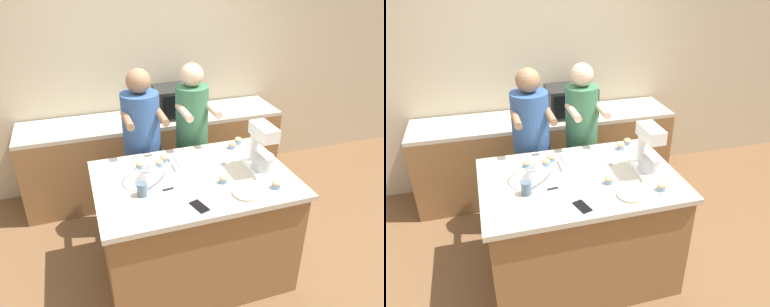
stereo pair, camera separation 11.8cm
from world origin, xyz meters
TOP-DOWN VIEW (x-y plane):
  - ground_plane at (0.00, 0.00)m, footprint 16.00×16.00m
  - back_wall at (0.00, 1.73)m, footprint 10.00×0.06m
  - island_counter at (0.00, 0.00)m, footprint 1.50×1.02m
  - back_counter at (0.00, 1.38)m, footprint 2.80×0.60m
  - person_left at (-0.25, 0.74)m, footprint 0.35×0.51m
  - person_right at (0.23, 0.74)m, footprint 0.32×0.49m
  - stand_mixer at (0.53, -0.04)m, footprint 0.20×0.30m
  - mixing_bowl at (-0.31, 0.05)m, footprint 0.29×0.29m
  - baking_tray at (0.10, 0.25)m, footprint 0.41×0.28m
  - microwave_oven at (0.29, 1.38)m, footprint 0.52×0.39m
  - cell_phone at (-0.09, -0.37)m, footprint 0.11×0.16m
  - drinking_glass at (-0.42, -0.12)m, footprint 0.07×0.07m
  - small_plate at (0.28, -0.33)m, footprint 0.21×0.21m
  - knife at (-0.18, -0.10)m, footprint 0.22×0.04m
  - cupcake_0 at (0.56, 0.44)m, footprint 0.07×0.07m
  - cupcake_1 at (-0.21, 0.25)m, footprint 0.07×0.07m
  - cupcake_2 at (0.47, 0.36)m, footprint 0.07×0.07m
  - cupcake_3 at (-0.16, 0.31)m, footprint 0.07×0.07m
  - cupcake_4 at (0.18, -0.14)m, footprint 0.07×0.07m
  - cupcake_5 at (-0.36, 0.27)m, footprint 0.07×0.07m
  - cupcake_6 at (0.52, -0.32)m, footprint 0.07×0.07m

SIDE VIEW (x-z plane):
  - ground_plane at x=0.00m, z-range 0.00..0.00m
  - back_counter at x=0.00m, z-range 0.00..0.90m
  - island_counter at x=0.00m, z-range 0.00..0.94m
  - person_left at x=-0.25m, z-range 0.04..1.65m
  - person_right at x=0.23m, z-range 0.05..1.67m
  - knife at x=-0.18m, z-range 0.94..0.95m
  - cell_phone at x=-0.09m, z-range 0.94..0.95m
  - small_plate at x=0.28m, z-range 0.94..0.96m
  - baking_tray at x=0.10m, z-range 0.94..0.98m
  - cupcake_0 at x=0.56m, z-range 0.94..1.00m
  - cupcake_1 at x=-0.21m, z-range 0.94..1.00m
  - cupcake_2 at x=0.47m, z-range 0.94..1.00m
  - cupcake_3 at x=-0.16m, z-range 0.94..1.00m
  - cupcake_4 at x=0.18m, z-range 0.94..1.00m
  - cupcake_5 at x=-0.36m, z-range 0.94..1.00m
  - cupcake_6 at x=0.52m, z-range 0.94..1.00m
  - drinking_glass at x=-0.42m, z-range 0.94..1.04m
  - mixing_bowl at x=-0.31m, z-range 0.94..1.11m
  - microwave_oven at x=0.29m, z-range 0.90..1.21m
  - stand_mixer at x=0.53m, z-range 0.92..1.30m
  - back_wall at x=0.00m, z-range 0.00..2.70m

